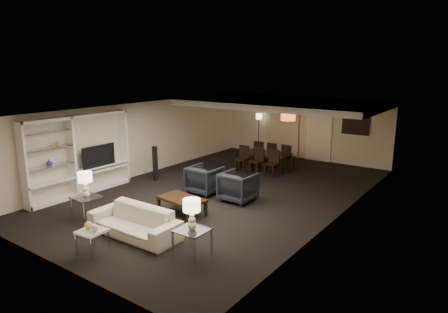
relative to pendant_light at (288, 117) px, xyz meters
name	(u,v)px	position (x,y,z in m)	size (l,w,h in m)	color
floor	(224,192)	(-0.30, -3.50, -1.92)	(11.00, 11.00, 0.00)	black
ceiling	(224,109)	(-0.30, -3.50, 0.58)	(7.00, 11.00, 0.02)	silver
wall_back	(303,128)	(-0.30, 2.00, -0.67)	(7.00, 0.02, 2.50)	beige
wall_front	(51,203)	(-0.30, -9.00, -0.67)	(7.00, 0.02, 2.50)	beige
wall_left	(141,139)	(-3.80, -3.50, -0.67)	(0.02, 11.00, 2.50)	beige
wall_right	(340,169)	(3.20, -3.50, -0.67)	(0.02, 11.00, 2.50)	beige
ceiling_soffit	(281,103)	(-0.30, 0.00, 0.48)	(7.00, 4.00, 0.20)	silver
curtains	(282,127)	(-1.20, 1.92, -0.72)	(1.50, 0.12, 2.40)	beige
door	(319,135)	(0.40, 1.97, -0.87)	(0.90, 0.05, 2.10)	silver
painting	(356,125)	(1.80, 1.96, -0.37)	(0.95, 0.04, 0.65)	#142D38
media_unit	(79,155)	(-3.61, -6.10, -0.74)	(0.38, 3.40, 2.35)	white
pendant_light	(288,117)	(0.00, 0.00, 0.00)	(0.52, 0.52, 0.24)	#D8591E
sofa	(134,222)	(-0.13, -7.20, -1.60)	(2.22, 0.87, 0.65)	beige
coffee_table	(182,206)	(-0.13, -5.60, -1.70)	(1.22, 0.71, 0.44)	black
armchair_left	(205,180)	(-0.73, -3.90, -1.51)	(0.88, 0.91, 0.82)	black
armchair_right	(238,187)	(0.47, -3.90, -1.51)	(0.88, 0.91, 0.82)	black
side_table_left	(87,208)	(-1.83, -7.20, -1.64)	(0.61, 0.61, 0.57)	white
side_table_right	(192,243)	(1.57, -7.20, -1.64)	(0.61, 0.61, 0.57)	white
table_lamp_left	(85,185)	(-1.83, -7.20, -1.04)	(0.34, 0.34, 0.63)	white
table_lamp_right	(192,214)	(1.57, -7.20, -1.04)	(0.34, 0.34, 0.63)	beige
marble_table	(93,242)	(-0.13, -8.30, -1.67)	(0.51, 0.51, 0.51)	white
gold_gourd_a	(89,225)	(-0.23, -8.30, -1.33)	(0.16, 0.16, 0.16)	#DBC674
gold_gourd_b	(95,228)	(-0.03, -8.30, -1.34)	(0.14, 0.14, 0.14)	#DDCA75
television	(96,155)	(-3.58, -5.53, -0.85)	(0.15, 1.13, 0.65)	black
vase_blue	(49,163)	(-3.61, -7.04, -0.77)	(0.18, 0.18, 0.18)	#2528A3
vase_amber	(58,143)	(-3.61, -6.74, -0.28)	(0.15, 0.15, 0.16)	#B58F3C
floor_speaker	(155,163)	(-2.89, -3.78, -1.35)	(0.12, 0.12, 1.14)	black
dining_table	(265,161)	(-0.60, -0.50, -1.61)	(1.75, 0.98, 0.62)	black
chair_nl	(242,159)	(-1.20, -1.15, -1.46)	(0.42, 0.42, 0.91)	black
chair_nm	(256,161)	(-0.60, -1.15, -1.46)	(0.42, 0.42, 0.91)	black
chair_nr	(271,163)	(0.00, -1.15, -1.46)	(0.42, 0.42, 0.91)	black
chair_fl	(260,152)	(-1.20, 0.15, -1.46)	(0.42, 0.42, 0.91)	black
chair_fm	(274,154)	(-0.60, 0.15, -1.46)	(0.42, 0.42, 0.91)	black
chair_fr	(289,156)	(0.00, 0.15, -1.46)	(0.42, 0.42, 0.91)	black
floor_lamp	(259,134)	(-2.18, 1.64, -1.06)	(0.25, 0.25, 1.73)	black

